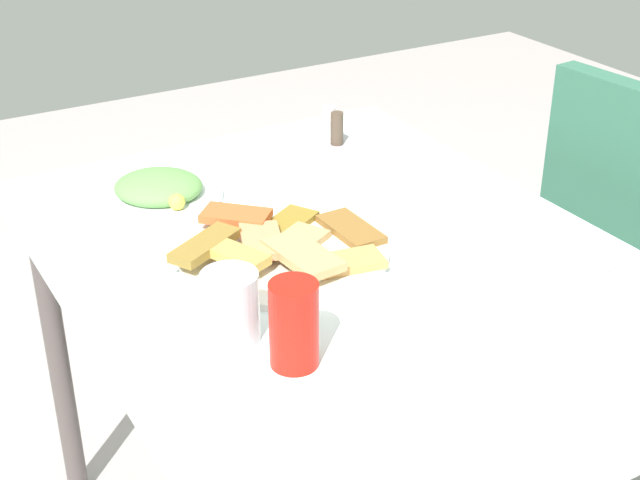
{
  "coord_description": "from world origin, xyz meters",
  "views": [
    {
      "loc": [
        1.09,
        -0.68,
        1.46
      ],
      "look_at": [
        -0.02,
        -0.03,
        0.77
      ],
      "focal_mm": 51.39,
      "sensor_mm": 36.0,
      "label": 1
    }
  ],
  "objects_px": {
    "dining_table": "(344,300)",
    "soda_can": "(294,325)",
    "pide_platter": "(283,248)",
    "spoon": "(579,246)",
    "drinking_glass": "(231,307)",
    "condiment_caddy": "(333,135)",
    "salad_plate_greens": "(159,190)",
    "fork": "(562,251)",
    "paper_napkin": "(570,251)"
  },
  "relations": [
    {
      "from": "drinking_glass",
      "to": "fork",
      "type": "bearing_deg",
      "value": 84.93
    },
    {
      "from": "pide_platter",
      "to": "drinking_glass",
      "type": "distance_m",
      "value": 0.25
    },
    {
      "from": "dining_table",
      "to": "fork",
      "type": "relative_size",
      "value": 6.5
    },
    {
      "from": "fork",
      "to": "condiment_caddy",
      "type": "bearing_deg",
      "value": 168.21
    },
    {
      "from": "salad_plate_greens",
      "to": "drinking_glass",
      "type": "xyz_separation_m",
      "value": [
        0.47,
        -0.08,
        0.03
      ]
    },
    {
      "from": "fork",
      "to": "spoon",
      "type": "xyz_separation_m",
      "value": [
        0.0,
        0.04,
        0.0
      ]
    },
    {
      "from": "pide_platter",
      "to": "paper_napkin",
      "type": "height_order",
      "value": "pide_platter"
    },
    {
      "from": "drinking_glass",
      "to": "paper_napkin",
      "type": "distance_m",
      "value": 0.59
    },
    {
      "from": "pide_platter",
      "to": "spoon",
      "type": "height_order",
      "value": "pide_platter"
    },
    {
      "from": "soda_can",
      "to": "dining_table",
      "type": "bearing_deg",
      "value": 135.69
    },
    {
      "from": "pide_platter",
      "to": "fork",
      "type": "bearing_deg",
      "value": 60.43
    },
    {
      "from": "soda_can",
      "to": "drinking_glass",
      "type": "height_order",
      "value": "soda_can"
    },
    {
      "from": "paper_napkin",
      "to": "spoon",
      "type": "distance_m",
      "value": 0.02
    },
    {
      "from": "salad_plate_greens",
      "to": "drinking_glass",
      "type": "relative_size",
      "value": 2.27
    },
    {
      "from": "pide_platter",
      "to": "spoon",
      "type": "xyz_separation_m",
      "value": [
        0.22,
        0.43,
        -0.01
      ]
    },
    {
      "from": "pide_platter",
      "to": "soda_can",
      "type": "relative_size",
      "value": 2.97
    },
    {
      "from": "soda_can",
      "to": "fork",
      "type": "height_order",
      "value": "soda_can"
    },
    {
      "from": "paper_napkin",
      "to": "drinking_glass",
      "type": "bearing_deg",
      "value": -94.92
    },
    {
      "from": "soda_can",
      "to": "drinking_glass",
      "type": "relative_size",
      "value": 1.19
    },
    {
      "from": "salad_plate_greens",
      "to": "paper_napkin",
      "type": "distance_m",
      "value": 0.73
    },
    {
      "from": "paper_napkin",
      "to": "condiment_caddy",
      "type": "bearing_deg",
      "value": -169.85
    },
    {
      "from": "fork",
      "to": "paper_napkin",
      "type": "bearing_deg",
      "value": 69.79
    },
    {
      "from": "drinking_glass",
      "to": "fork",
      "type": "distance_m",
      "value": 0.57
    },
    {
      "from": "salad_plate_greens",
      "to": "drinking_glass",
      "type": "distance_m",
      "value": 0.48
    },
    {
      "from": "salad_plate_greens",
      "to": "condiment_caddy",
      "type": "relative_size",
      "value": 2.39
    },
    {
      "from": "dining_table",
      "to": "spoon",
      "type": "bearing_deg",
      "value": 64.07
    },
    {
      "from": "dining_table",
      "to": "pide_platter",
      "type": "xyz_separation_m",
      "value": [
        -0.05,
        -0.08,
        0.09
      ]
    },
    {
      "from": "pide_platter",
      "to": "paper_napkin",
      "type": "bearing_deg",
      "value": 61.52
    },
    {
      "from": "pide_platter",
      "to": "spoon",
      "type": "bearing_deg",
      "value": 62.54
    },
    {
      "from": "pide_platter",
      "to": "fork",
      "type": "height_order",
      "value": "pide_platter"
    },
    {
      "from": "salad_plate_greens",
      "to": "soda_can",
      "type": "bearing_deg",
      "value": -3.21
    },
    {
      "from": "soda_can",
      "to": "salad_plate_greens",
      "type": "bearing_deg",
      "value": 176.79
    },
    {
      "from": "salad_plate_greens",
      "to": "fork",
      "type": "bearing_deg",
      "value": 42.92
    },
    {
      "from": "dining_table",
      "to": "condiment_caddy",
      "type": "height_order",
      "value": "condiment_caddy"
    },
    {
      "from": "soda_can",
      "to": "condiment_caddy",
      "type": "xyz_separation_m",
      "value": [
        -0.63,
        0.43,
        -0.04
      ]
    },
    {
      "from": "dining_table",
      "to": "fork",
      "type": "xyz_separation_m",
      "value": [
        0.17,
        0.31,
        0.09
      ]
    },
    {
      "from": "drinking_glass",
      "to": "fork",
      "type": "relative_size",
      "value": 0.57
    },
    {
      "from": "dining_table",
      "to": "drinking_glass",
      "type": "relative_size",
      "value": 11.35
    },
    {
      "from": "salad_plate_greens",
      "to": "condiment_caddy",
      "type": "xyz_separation_m",
      "value": [
        -0.06,
        0.4,
        0.01
      ]
    },
    {
      "from": "soda_can",
      "to": "spoon",
      "type": "height_order",
      "value": "soda_can"
    },
    {
      "from": "drinking_glass",
      "to": "condiment_caddy",
      "type": "distance_m",
      "value": 0.72
    },
    {
      "from": "spoon",
      "to": "salad_plate_greens",
      "type": "bearing_deg",
      "value": -160.05
    },
    {
      "from": "spoon",
      "to": "drinking_glass",
      "type": "bearing_deg",
      "value": -119.78
    },
    {
      "from": "pide_platter",
      "to": "condiment_caddy",
      "type": "relative_size",
      "value": 3.74
    },
    {
      "from": "salad_plate_greens",
      "to": "soda_can",
      "type": "distance_m",
      "value": 0.57
    },
    {
      "from": "soda_can",
      "to": "spoon",
      "type": "xyz_separation_m",
      "value": [
        -0.05,
        0.56,
        -0.06
      ]
    },
    {
      "from": "pide_platter",
      "to": "paper_napkin",
      "type": "xyz_separation_m",
      "value": [
        0.22,
        0.41,
        -0.01
      ]
    },
    {
      "from": "dining_table",
      "to": "soda_can",
      "type": "relative_size",
      "value": 9.51
    },
    {
      "from": "pide_platter",
      "to": "drinking_glass",
      "type": "height_order",
      "value": "drinking_glass"
    },
    {
      "from": "spoon",
      "to": "paper_napkin",
      "type": "bearing_deg",
      "value": -115.01
    }
  ]
}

